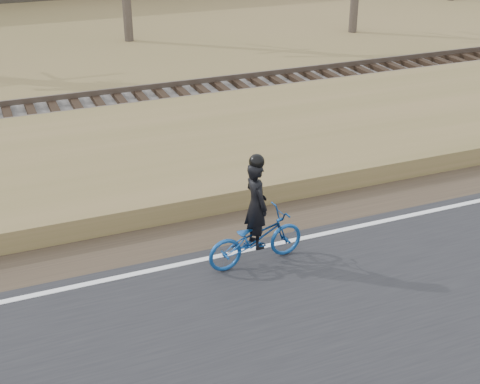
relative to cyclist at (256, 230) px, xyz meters
name	(u,v)px	position (x,y,z in m)	size (l,w,h in m)	color
ground	(95,292)	(-2.78, 0.22, -0.70)	(120.00, 120.00, 0.00)	olive
edge_line	(93,283)	(-2.78, 0.42, -0.63)	(120.00, 0.12, 0.01)	silver
shoulder	(82,256)	(-2.78, 1.42, -0.68)	(120.00, 1.60, 0.04)	#473A2B
embankment	(55,181)	(-2.78, 4.42, -0.48)	(120.00, 5.00, 0.44)	olive
ballast	(34,125)	(-2.78, 8.22, -0.47)	(120.00, 3.00, 0.45)	slate
railroad	(32,114)	(-2.78, 8.22, -0.17)	(120.00, 2.40, 0.29)	black
cyclist	(256,230)	(0.00, 0.00, 0.00)	(1.84, 0.77, 2.04)	navy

